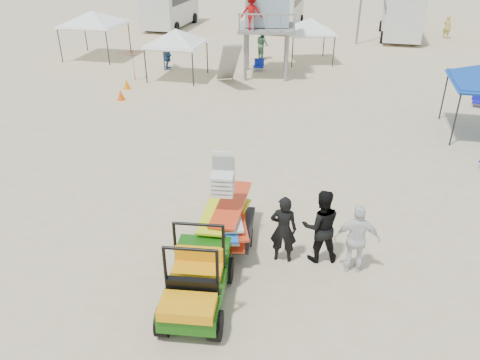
% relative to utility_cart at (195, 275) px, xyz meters
% --- Properties ---
extents(ground, '(140.00, 140.00, 0.00)m').
position_rel_utility_cart_xyz_m(ground, '(-0.38, 0.42, -0.83)').
color(ground, beige).
rests_on(ground, ground).
extents(utility_cart, '(1.47, 2.49, 1.79)m').
position_rel_utility_cart_xyz_m(utility_cart, '(0.00, 0.00, 0.00)').
color(utility_cart, '#14510C').
rests_on(utility_cart, ground).
extents(surf_trailer, '(1.58, 2.55, 2.24)m').
position_rel_utility_cart_xyz_m(surf_trailer, '(0.01, 2.33, 0.08)').
color(surf_trailer, black).
rests_on(surf_trailer, ground).
extents(man_left, '(0.66, 0.45, 1.76)m').
position_rel_utility_cart_xyz_m(man_left, '(1.52, 2.03, 0.05)').
color(man_left, black).
rests_on(man_left, ground).
extents(man_mid, '(1.08, 0.94, 1.88)m').
position_rel_utility_cart_xyz_m(man_mid, '(2.37, 2.28, 0.11)').
color(man_mid, black).
rests_on(man_mid, ground).
extents(man_right, '(1.08, 0.56, 1.77)m').
position_rel_utility_cart_xyz_m(man_right, '(3.22, 2.03, 0.05)').
color(man_right, white).
rests_on(man_right, ground).
extents(lifeguard_tower, '(3.41, 3.41, 4.70)m').
position_rel_utility_cart_xyz_m(lifeguard_tower, '(-2.11, 18.14, 2.67)').
color(lifeguard_tower, gray).
rests_on(lifeguard_tower, ground).
extents(canopy_white_a, '(2.76, 2.76, 2.99)m').
position_rel_utility_cart_xyz_m(canopy_white_a, '(-6.54, 16.37, 1.61)').
color(canopy_white_a, black).
rests_on(canopy_white_a, ground).
extents(canopy_white_b, '(3.34, 3.34, 3.21)m').
position_rel_utility_cart_xyz_m(canopy_white_b, '(-13.05, 19.44, 1.83)').
color(canopy_white_b, black).
rests_on(canopy_white_b, ground).
extents(canopy_white_c, '(3.26, 3.26, 2.97)m').
position_rel_utility_cart_xyz_m(canopy_white_c, '(-0.10, 21.58, 1.59)').
color(canopy_white_c, black).
rests_on(canopy_white_c, ground).
extents(umbrella_a, '(2.08, 2.11, 1.64)m').
position_rel_utility_cart_xyz_m(umbrella_a, '(-8.65, 15.37, -0.01)').
color(umbrella_a, '#AB3012').
rests_on(umbrella_a, ground).
extents(umbrella_b, '(2.78, 2.78, 1.80)m').
position_rel_utility_cart_xyz_m(umbrella_b, '(-3.55, 16.76, 0.07)').
color(umbrella_b, '#F6AC15').
rests_on(umbrella_b, ground).
extents(cone_near, '(0.34, 0.34, 0.50)m').
position_rel_utility_cart_xyz_m(cone_near, '(-7.85, 12.20, -0.58)').
color(cone_near, '#FF5808').
rests_on(cone_near, ground).
extents(cone_far, '(0.34, 0.34, 0.50)m').
position_rel_utility_cart_xyz_m(cone_far, '(-8.36, 13.86, -0.58)').
color(cone_far, orange).
rests_on(cone_far, ground).
extents(beach_chair_a, '(0.67, 0.73, 0.64)m').
position_rel_utility_cart_xyz_m(beach_chair_a, '(-2.62, 18.96, -0.52)').
color(beach_chair_a, '#0F20A2').
rests_on(beach_chair_a, ground).
extents(beach_chair_c, '(0.66, 0.72, 0.64)m').
position_rel_utility_cart_xyz_m(beach_chair_c, '(8.37, 15.33, -0.52)').
color(beach_chair_c, '#0F10A5').
rests_on(beach_chair_c, ground).
extents(rv_far_left, '(2.64, 6.80, 3.25)m').
position_rel_utility_cart_xyz_m(rv_far_left, '(-12.38, 30.41, 0.97)').
color(rv_far_left, silver).
rests_on(rv_far_left, ground).
extents(rv_mid_left, '(2.65, 6.50, 3.25)m').
position_rel_utility_cart_xyz_m(rv_mid_left, '(-3.38, 31.91, 0.97)').
color(rv_mid_left, silver).
rests_on(rv_mid_left, ground).
extents(rv_mid_right, '(2.64, 7.00, 3.25)m').
position_rel_utility_cart_xyz_m(rv_mid_right, '(5.62, 30.41, 0.97)').
color(rv_mid_right, silver).
rests_on(rv_mid_right, ground).
extents(distant_beachgoers, '(18.34, 15.71, 1.77)m').
position_rel_utility_cart_xyz_m(distant_beachgoers, '(-1.25, 20.14, 0.01)').
color(distant_beachgoers, '#C15437').
rests_on(distant_beachgoers, ground).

